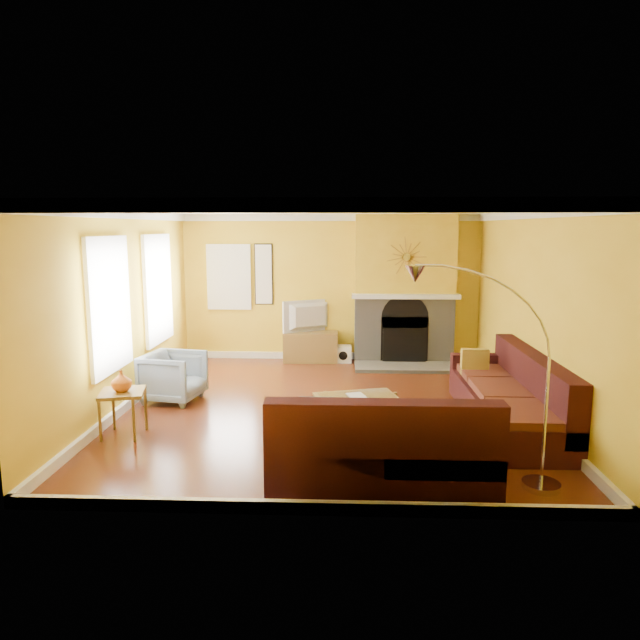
{
  "coord_description": "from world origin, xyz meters",
  "views": [
    {
      "loc": [
        0.23,
        -7.59,
        2.47
      ],
      "look_at": [
        -0.09,
        0.4,
        1.16
      ],
      "focal_mm": 32.0,
      "sensor_mm": 36.0,
      "label": 1
    }
  ],
  "objects_px": {
    "coffee_table": "(361,416)",
    "media_console": "(311,347)",
    "armchair": "(173,377)",
    "side_table": "(123,413)",
    "arc_lamp": "(485,380)",
    "sectional_sofa": "(417,397)"
  },
  "relations": [
    {
      "from": "coffee_table",
      "to": "armchair",
      "type": "bearing_deg",
      "value": 156.36
    },
    {
      "from": "armchair",
      "to": "side_table",
      "type": "relative_size",
      "value": 1.41
    },
    {
      "from": "media_console",
      "to": "arc_lamp",
      "type": "relative_size",
      "value": 0.47
    },
    {
      "from": "media_console",
      "to": "side_table",
      "type": "distance_m",
      "value": 4.42
    },
    {
      "from": "arc_lamp",
      "to": "coffee_table",
      "type": "bearing_deg",
      "value": 126.99
    },
    {
      "from": "armchair",
      "to": "side_table",
      "type": "height_order",
      "value": "armchair"
    },
    {
      "from": "coffee_table",
      "to": "media_console",
      "type": "xyz_separation_m",
      "value": [
        -0.82,
        3.69,
        0.08
      ]
    },
    {
      "from": "media_console",
      "to": "arc_lamp",
      "type": "xyz_separation_m",
      "value": [
        1.92,
        -5.15,
        0.79
      ]
    },
    {
      "from": "arc_lamp",
      "to": "armchair",
      "type": "bearing_deg",
      "value": 145.06
    },
    {
      "from": "arc_lamp",
      "to": "side_table",
      "type": "bearing_deg",
      "value": 162.87
    },
    {
      "from": "armchair",
      "to": "arc_lamp",
      "type": "bearing_deg",
      "value": -114.29
    },
    {
      "from": "side_table",
      "to": "armchair",
      "type": "bearing_deg",
      "value": 82.4
    },
    {
      "from": "coffee_table",
      "to": "arc_lamp",
      "type": "height_order",
      "value": "arc_lamp"
    },
    {
      "from": "sectional_sofa",
      "to": "arc_lamp",
      "type": "distance_m",
      "value": 1.64
    },
    {
      "from": "armchair",
      "to": "arc_lamp",
      "type": "height_order",
      "value": "arc_lamp"
    },
    {
      "from": "arc_lamp",
      "to": "media_console",
      "type": "bearing_deg",
      "value": 110.48
    },
    {
      "from": "armchair",
      "to": "side_table",
      "type": "xyz_separation_m",
      "value": [
        -0.19,
        -1.41,
        -0.08
      ]
    },
    {
      "from": "sectional_sofa",
      "to": "media_console",
      "type": "height_order",
      "value": "sectional_sofa"
    },
    {
      "from": "sectional_sofa",
      "to": "arc_lamp",
      "type": "height_order",
      "value": "arc_lamp"
    },
    {
      "from": "sectional_sofa",
      "to": "armchair",
      "type": "height_order",
      "value": "sectional_sofa"
    },
    {
      "from": "sectional_sofa",
      "to": "side_table",
      "type": "relative_size",
      "value": 6.44
    },
    {
      "from": "sectional_sofa",
      "to": "media_console",
      "type": "distance_m",
      "value": 3.98
    }
  ]
}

